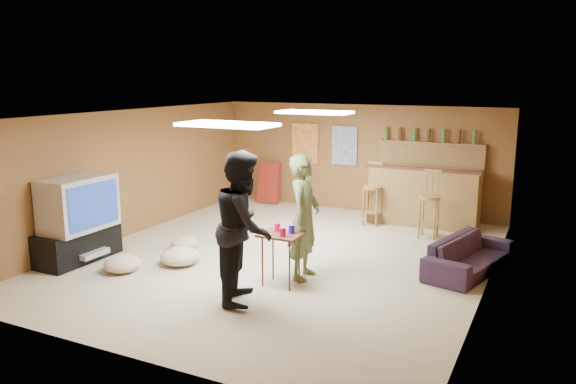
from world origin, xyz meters
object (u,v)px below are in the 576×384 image
at_px(person_olive, 304,217).
at_px(sofa, 469,255).
at_px(tv_body, 78,203).
at_px(bar_counter, 424,196).
at_px(tray_table, 281,259).
at_px(person_black, 244,227).

bearing_deg(person_olive, sofa, -63.34).
height_order(tv_body, bar_counter, tv_body).
bearing_deg(tray_table, tv_body, -172.00).
distance_m(person_olive, sofa, 2.46).
bearing_deg(sofa, bar_counter, 41.55).
xyz_separation_m(tv_body, tray_table, (3.16, 0.44, -0.54)).
relative_size(tv_body, sofa, 0.64).
xyz_separation_m(bar_counter, person_black, (-1.17, -4.64, 0.39)).
height_order(person_black, sofa, person_black).
xyz_separation_m(bar_counter, sofa, (1.20, -2.37, -0.30)).
bearing_deg(bar_counter, tray_table, -103.84).
height_order(bar_counter, sofa, bar_counter).
bearing_deg(sofa, tray_table, 141.47).
distance_m(person_black, tray_table, 0.88).
bearing_deg(tv_body, tray_table, 8.00).
bearing_deg(person_black, sofa, -67.99).
xyz_separation_m(bar_counter, person_olive, (-0.84, -3.60, 0.32)).
bearing_deg(tv_body, person_black, -3.66).
relative_size(bar_counter, person_black, 1.06).
relative_size(person_olive, person_black, 0.92).
xyz_separation_m(tv_body, bar_counter, (4.15, 4.45, -0.35)).
bearing_deg(tray_table, person_black, -106.35).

